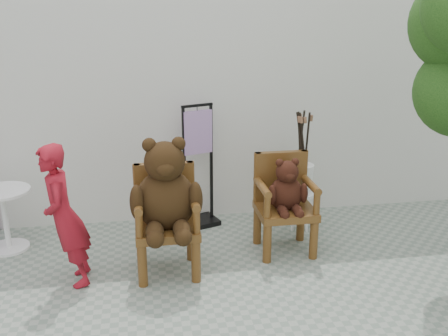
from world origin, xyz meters
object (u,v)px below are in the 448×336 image
Objects in this scene: chair_small at (285,195)px; person at (64,216)px; chair_big at (166,199)px; display_stand at (198,180)px; cafe_table at (5,212)px; stool_bucket at (301,179)px.

person reaches higher than chair_small.
chair_big is 0.94× the size of display_stand.
stool_bucket is (3.38, -0.00, 0.20)m from cafe_table.
chair_big is at bearing 87.50° from person.
person is at bearing -158.81° from display_stand.
chair_big is at bearing -25.17° from cafe_table.
chair_big reaches higher than cafe_table.
chair_big is 0.97m from person.
cafe_table is 3.39m from stool_bucket.
stool_bucket reaches higher than person.
cafe_table is 0.47× the size of display_stand.
chair_big is 0.98× the size of stool_bucket.
display_stand is (0.46, 1.14, -0.21)m from chair_big.
chair_big is 1.00× the size of person.
stool_bucket is (1.19, -0.32, 0.06)m from display_stand.
chair_small is at bearing 92.83° from person.
display_stand is (2.19, 0.32, 0.14)m from cafe_table.
chair_big is 2.02× the size of cafe_table.
cafe_table is 0.48× the size of stool_bucket.
stool_bucket is at bearing 56.20° from chair_small.
chair_small is 3.09m from cafe_table.
chair_big is 1.84m from stool_bucket.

